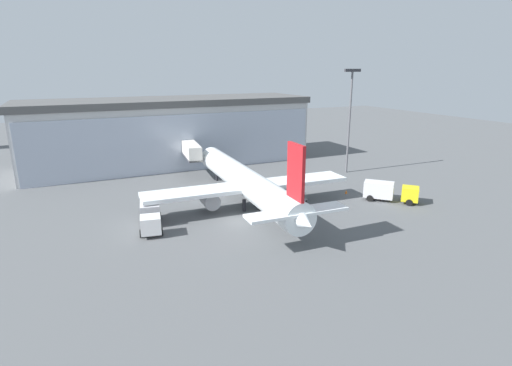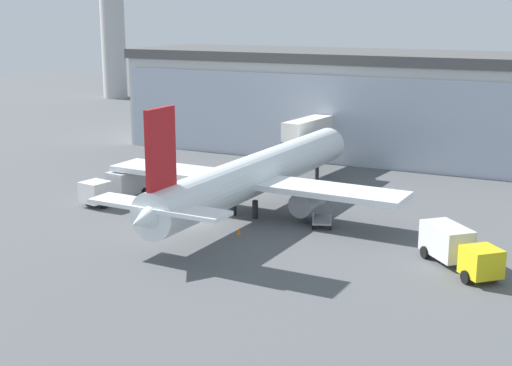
% 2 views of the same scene
% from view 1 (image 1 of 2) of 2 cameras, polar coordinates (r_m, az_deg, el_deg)
% --- Properties ---
extents(ground, '(240.00, 240.00, 0.00)m').
position_cam_1_polar(ground, '(49.40, -2.21, -5.43)').
color(ground, '#545659').
extents(terminal_building, '(53.82, 15.90, 12.64)m').
position_cam_1_polar(terminal_building, '(79.98, -12.10, 7.23)').
color(terminal_building, '#B4B4B4').
rests_on(terminal_building, ground).
extents(jet_bridge, '(3.60, 11.69, 5.76)m').
position_cam_1_polar(jet_bridge, '(71.08, -9.42, 4.71)').
color(jet_bridge, silver).
rests_on(jet_bridge, ground).
extents(apron_light_mast, '(3.20, 0.40, 18.04)m').
position_cam_1_polar(apron_light_mast, '(72.26, 13.27, 9.80)').
color(apron_light_mast, '#59595E').
rests_on(apron_light_mast, ground).
extents(airplane, '(28.14, 35.64, 10.95)m').
position_cam_1_polar(airplane, '(53.73, -1.39, 0.11)').
color(airplane, white).
rests_on(airplane, ground).
extents(catering_truck, '(3.50, 7.57, 2.65)m').
position_cam_1_polar(catering_truck, '(48.66, -14.88, -4.47)').
color(catering_truck, silver).
rests_on(catering_truck, ground).
extents(fuel_truck, '(6.61, 6.82, 2.65)m').
position_cam_1_polar(fuel_truck, '(59.20, 18.42, -1.10)').
color(fuel_truck, yellow).
rests_on(fuel_truck, ground).
extents(baggage_cart, '(2.47, 3.18, 1.50)m').
position_cam_1_polar(baggage_cart, '(56.34, 5.76, -2.22)').
color(baggage_cart, gray).
rests_on(baggage_cart, ground).
extents(safety_cone_nose, '(0.36, 0.36, 0.55)m').
position_cam_1_polar(safety_cone_nose, '(49.75, 3.70, -4.95)').
color(safety_cone_nose, orange).
rests_on(safety_cone_nose, ground).
extents(safety_cone_wingtip, '(0.36, 0.36, 0.55)m').
position_cam_1_polar(safety_cone_wingtip, '(61.37, 12.77, -1.23)').
color(safety_cone_wingtip, orange).
rests_on(safety_cone_wingtip, ground).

